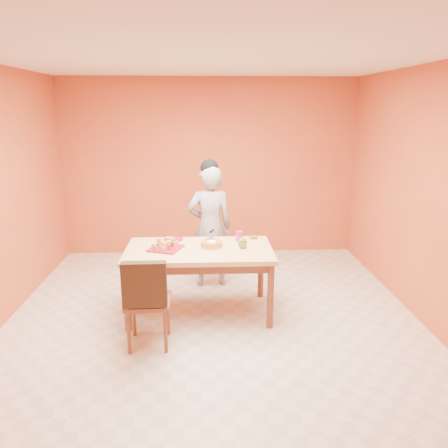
{
  "coord_description": "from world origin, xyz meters",
  "views": [
    {
      "loc": [
        -0.08,
        -4.22,
        2.25
      ],
      "look_at": [
        0.13,
        0.3,
        1.04
      ],
      "focal_mm": 35.0,
      "sensor_mm": 36.0,
      "label": 1
    }
  ],
  "objects_px": {
    "pastry_platter": "(166,248)",
    "sponge_cake": "(212,244)",
    "dining_table": "(199,257)",
    "red_dinner_plate": "(174,239)",
    "person": "(210,227)",
    "checker_tin": "(253,237)",
    "magenta_glass": "(239,236)",
    "egg_ornament": "(243,243)",
    "dining_chair": "(148,300)"
  },
  "relations": [
    {
      "from": "pastry_platter",
      "to": "sponge_cake",
      "type": "bearing_deg",
      "value": 3.5
    },
    {
      "from": "dining_table",
      "to": "red_dinner_plate",
      "type": "relative_size",
      "value": 7.16
    },
    {
      "from": "person",
      "to": "checker_tin",
      "type": "distance_m",
      "value": 0.68
    },
    {
      "from": "magenta_glass",
      "to": "pastry_platter",
      "type": "bearing_deg",
      "value": -161.92
    },
    {
      "from": "pastry_platter",
      "to": "sponge_cake",
      "type": "relative_size",
      "value": 1.33
    },
    {
      "from": "magenta_glass",
      "to": "checker_tin",
      "type": "height_order",
      "value": "magenta_glass"
    },
    {
      "from": "red_dinner_plate",
      "to": "sponge_cake",
      "type": "distance_m",
      "value": 0.55
    },
    {
      "from": "magenta_glass",
      "to": "checker_tin",
      "type": "xyz_separation_m",
      "value": [
        0.17,
        0.09,
        -0.04
      ]
    },
    {
      "from": "dining_table",
      "to": "person",
      "type": "relative_size",
      "value": 1.02
    },
    {
      "from": "dining_table",
      "to": "pastry_platter",
      "type": "distance_m",
      "value": 0.38
    },
    {
      "from": "sponge_cake",
      "to": "egg_ornament",
      "type": "xyz_separation_m",
      "value": [
        0.34,
        -0.04,
        0.02
      ]
    },
    {
      "from": "dining_table",
      "to": "checker_tin",
      "type": "xyz_separation_m",
      "value": [
        0.64,
        0.35,
        0.11
      ]
    },
    {
      "from": "magenta_glass",
      "to": "person",
      "type": "bearing_deg",
      "value": 121.18
    },
    {
      "from": "magenta_glass",
      "to": "dining_chair",
      "type": "bearing_deg",
      "value": -134.94
    },
    {
      "from": "dining_chair",
      "to": "egg_ornament",
      "type": "distance_m",
      "value": 1.23
    },
    {
      "from": "red_dinner_plate",
      "to": "checker_tin",
      "type": "xyz_separation_m",
      "value": [
        0.94,
        0.0,
        0.01
      ]
    },
    {
      "from": "dining_table",
      "to": "sponge_cake",
      "type": "distance_m",
      "value": 0.19
    },
    {
      "from": "red_dinner_plate",
      "to": "magenta_glass",
      "type": "distance_m",
      "value": 0.77
    },
    {
      "from": "red_dinner_plate",
      "to": "magenta_glass",
      "type": "bearing_deg",
      "value": -6.49
    },
    {
      "from": "checker_tin",
      "to": "egg_ornament",
      "type": "bearing_deg",
      "value": -113.59
    },
    {
      "from": "dining_table",
      "to": "red_dinner_plate",
      "type": "height_order",
      "value": "red_dinner_plate"
    },
    {
      "from": "magenta_glass",
      "to": "checker_tin",
      "type": "distance_m",
      "value": 0.2
    },
    {
      "from": "sponge_cake",
      "to": "pastry_platter",
      "type": "bearing_deg",
      "value": -176.5
    },
    {
      "from": "person",
      "to": "red_dinner_plate",
      "type": "bearing_deg",
      "value": 40.15
    },
    {
      "from": "dining_chair",
      "to": "egg_ornament",
      "type": "height_order",
      "value": "dining_chair"
    },
    {
      "from": "person",
      "to": "sponge_cake",
      "type": "bearing_deg",
      "value": 83.78
    },
    {
      "from": "dining_table",
      "to": "dining_chair",
      "type": "relative_size",
      "value": 1.73
    },
    {
      "from": "person",
      "to": "egg_ornament",
      "type": "xyz_separation_m",
      "value": [
        0.35,
        -0.82,
        0.04
      ]
    },
    {
      "from": "person",
      "to": "pastry_platter",
      "type": "relative_size",
      "value": 4.93
    },
    {
      "from": "egg_ornament",
      "to": "person",
      "type": "bearing_deg",
      "value": 127.0
    },
    {
      "from": "dining_chair",
      "to": "pastry_platter",
      "type": "relative_size",
      "value": 2.91
    },
    {
      "from": "dining_table",
      "to": "egg_ornament",
      "type": "height_order",
      "value": "egg_ornament"
    },
    {
      "from": "red_dinner_plate",
      "to": "person",
      "type": "bearing_deg",
      "value": 46.91
    },
    {
      "from": "dining_chair",
      "to": "person",
      "type": "relative_size",
      "value": 0.59
    },
    {
      "from": "person",
      "to": "pastry_platter",
      "type": "height_order",
      "value": "person"
    },
    {
      "from": "person",
      "to": "pastry_platter",
      "type": "xyz_separation_m",
      "value": [
        -0.49,
        -0.82,
        -0.01
      ]
    },
    {
      "from": "egg_ornament",
      "to": "magenta_glass",
      "type": "bearing_deg",
      "value": 107.34
    },
    {
      "from": "dining_chair",
      "to": "person",
      "type": "bearing_deg",
      "value": 66.63
    },
    {
      "from": "dining_table",
      "to": "dining_chair",
      "type": "bearing_deg",
      "value": -125.28
    },
    {
      "from": "pastry_platter",
      "to": "egg_ornament",
      "type": "distance_m",
      "value": 0.84
    },
    {
      "from": "pastry_platter",
      "to": "red_dinner_plate",
      "type": "xyz_separation_m",
      "value": [
        0.06,
        0.36,
        -0.0
      ]
    },
    {
      "from": "pastry_platter",
      "to": "checker_tin",
      "type": "xyz_separation_m",
      "value": [
        1.0,
        0.36,
        0.0
      ]
    },
    {
      "from": "sponge_cake",
      "to": "checker_tin",
      "type": "bearing_deg",
      "value": 33.14
    },
    {
      "from": "pastry_platter",
      "to": "red_dinner_plate",
      "type": "relative_size",
      "value": 1.42
    },
    {
      "from": "dining_chair",
      "to": "sponge_cake",
      "type": "bearing_deg",
      "value": 47.78
    },
    {
      "from": "red_dinner_plate",
      "to": "egg_ornament",
      "type": "relative_size",
      "value": 1.8
    },
    {
      "from": "pastry_platter",
      "to": "checker_tin",
      "type": "height_order",
      "value": "checker_tin"
    },
    {
      "from": "dining_chair",
      "to": "red_dinner_plate",
      "type": "distance_m",
      "value": 1.09
    },
    {
      "from": "person",
      "to": "checker_tin",
      "type": "height_order",
      "value": "person"
    },
    {
      "from": "pastry_platter",
      "to": "egg_ornament",
      "type": "height_order",
      "value": "egg_ornament"
    }
  ]
}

